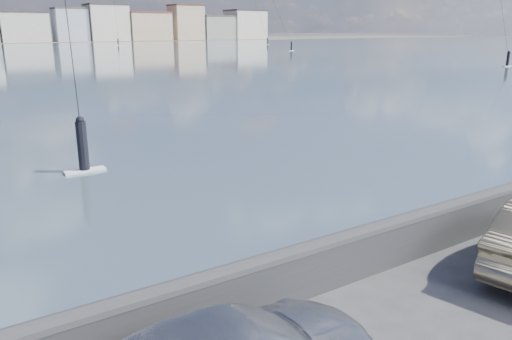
{
  "coord_description": "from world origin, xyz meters",
  "views": [
    {
      "loc": [
        -4.15,
        -3.91,
        4.9
      ],
      "look_at": [
        1.0,
        4.0,
        2.2
      ],
      "focal_mm": 35.0,
      "sensor_mm": 36.0,
      "label": 1
    }
  ],
  "objects": [
    {
      "name": "seawall",
      "position": [
        0.0,
        2.7,
        0.58
      ],
      "size": [
        400.0,
        0.36,
        1.08
      ],
      "color": "#28282B",
      "rests_on": "ground"
    }
  ]
}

